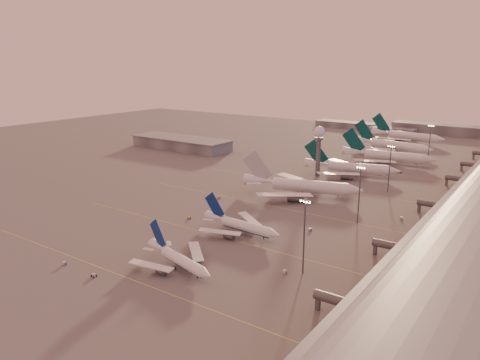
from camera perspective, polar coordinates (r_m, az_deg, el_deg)
The scene contains 25 objects.
ground at distance 186.69m, azimuth -8.44°, elevation -6.69°, with size 700.00×700.00×0.00m, color #5E5B5B.
taxiway_markings at distance 213.72m, azimuth 7.95°, elevation -3.90°, with size 180.00×185.25×0.02m.
hangar at distance 363.89m, azimuth -7.17°, elevation 4.51°, with size 82.00×27.00×8.50m.
radar_tower at distance 275.29m, azimuth 9.58°, elevation 4.70°, with size 6.40×6.40×31.10m.
mast_a at distance 150.12m, azimuth 7.83°, elevation -6.43°, with size 3.60×0.56×25.00m.
mast_b at distance 199.35m, azimuth 14.35°, elevation -1.45°, with size 3.60×0.56×25.00m.
mast_c at distance 251.58m, azimuth 17.78°, elevation 1.60°, with size 3.60×0.56×25.00m.
mast_d at distance 337.71m, azimuth 22.11°, elevation 4.39°, with size 3.60×0.56×25.00m.
distant_horizon at distance 470.08m, azimuth 20.18°, elevation 5.94°, with size 165.00×37.50×9.00m.
narrowbody_near at distance 157.25m, azimuth -7.46°, elevation -9.75°, with size 34.15×26.91×13.60m.
narrowbody_mid at distance 185.18m, azimuth 0.13°, elevation -5.73°, with size 37.16×29.61×14.51m.
widebody_white at distance 238.00m, azimuth 7.56°, elevation -1.02°, with size 60.16×47.56×21.70m.
greentail_a at distance 284.25m, azimuth 13.40°, elevation 1.24°, with size 55.36×44.20×20.44m.
greentail_b at distance 322.94m, azimuth 17.56°, elevation 2.58°, with size 60.82×48.84×22.14m.
greentail_c at distance 364.12m, azimuth 18.04°, elevation 3.85°, with size 61.79×49.61×22.50m.
greentail_d at distance 412.61m, azimuth 19.69°, elevation 4.91°, with size 61.99×49.86×22.52m.
gsv_truck_a at distance 169.49m, azimuth -20.55°, elevation -9.33°, with size 6.05×2.89×2.35m.
gsv_tug_near at distance 158.48m, azimuth -17.39°, elevation -11.03°, with size 2.48×3.61×0.96m.
gsv_catering_a at distance 153.57m, azimuth 5.56°, elevation -10.53°, with size 5.40×2.60×4.42m.
gsv_tug_mid at distance 203.91m, azimuth -6.22°, elevation -4.62°, with size 3.09×3.58×0.88m.
gsv_truck_b at distance 190.87m, azimuth 8.65°, elevation -5.85°, with size 5.80×3.35×2.21m.
gsv_truck_c at distance 231.22m, azimuth -2.51°, elevation -2.02°, with size 6.19×3.18×2.38m.
gsv_catering_b at distance 213.53m, azimuth 19.16°, elevation -3.99°, with size 5.86×4.39×4.40m.
gsv_tug_far at distance 251.16m, azimuth 8.26°, elevation -0.97°, with size 2.75×4.03×1.07m.
gsv_tug_hangar at distance 299.41m, azimuth 18.91°, elevation 0.91°, with size 3.93×2.63×1.06m.
Camera 1 is at (120.90, -125.39, 67.18)m, focal length 35.00 mm.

